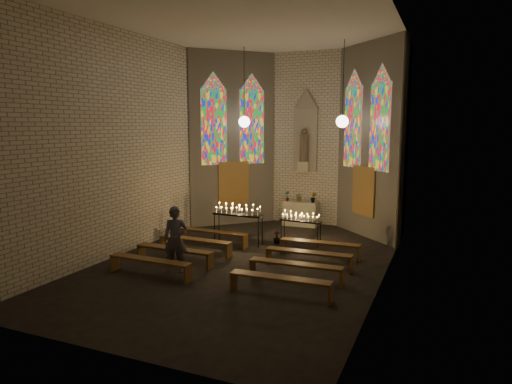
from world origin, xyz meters
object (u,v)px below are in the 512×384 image
altar (301,214)px  votive_stand_right (301,219)px  votive_stand_left (238,212)px  visitor (176,239)px  aisle_flower_pot (277,237)px

altar → votive_stand_right: bearing=-72.6°
votive_stand_left → visitor: size_ratio=0.97×
votive_stand_right → aisle_flower_pot: bearing=-160.9°
altar → votive_stand_right: votive_stand_right is taller
aisle_flower_pot → votive_stand_left: size_ratio=0.25×
altar → visitor: (-1.44, -7.02, 0.43)m
altar → aisle_flower_pot: bearing=-88.3°
altar → visitor: size_ratio=0.76×
aisle_flower_pot → votive_stand_right: size_ratio=0.30×
votive_stand_left → visitor: 3.45m
votive_stand_left → altar: bearing=73.3°
altar → visitor: visitor is taller
votive_stand_left → visitor: (-0.31, -3.43, -0.20)m
altar → visitor: bearing=-101.6°
votive_stand_right → visitor: bearing=-114.3°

